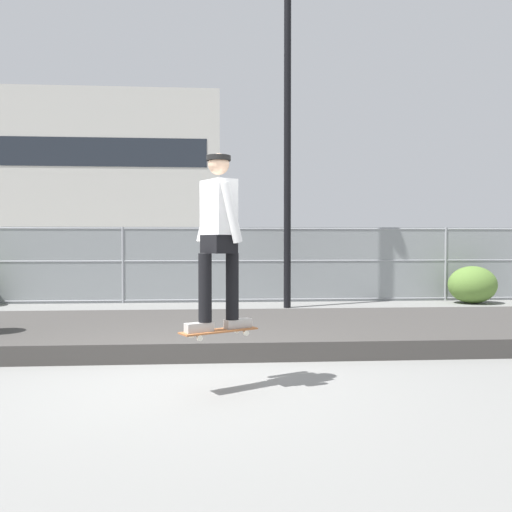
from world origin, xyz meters
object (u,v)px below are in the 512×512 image
at_px(skateboard, 219,331).
at_px(street_lamp, 287,103).
at_px(parked_car_near, 118,263).
at_px(parked_car_mid, 308,263).
at_px(shrub_center, 472,285).
at_px(skater, 219,230).

xyz_separation_m(skateboard, street_lamp, (1.55, 6.61, 3.99)).
bearing_deg(skateboard, street_lamp, 76.84).
bearing_deg(parked_car_near, parked_car_mid, 0.99).
xyz_separation_m(parked_car_near, shrub_center, (9.12, -3.78, -0.39)).
bearing_deg(street_lamp, skateboard, -103.16).
relative_size(street_lamp, shrub_center, 6.40).
relative_size(skateboard, skater, 0.46).
xyz_separation_m(street_lamp, shrub_center, (4.57, 0.52, -4.14)).
relative_size(skateboard, street_lamp, 0.11).
bearing_deg(shrub_center, street_lamp, -173.54).
bearing_deg(shrub_center, parked_car_near, 157.46).
height_order(skater, parked_car_mid, skater).
xyz_separation_m(skateboard, parked_car_mid, (2.76, 11.01, 0.24)).
bearing_deg(parked_car_mid, parked_car_near, -179.01).
distance_m(skateboard, parked_car_near, 11.32).
bearing_deg(parked_car_near, skateboard, -74.63).
xyz_separation_m(skater, street_lamp, (1.55, 6.61, 2.99)).
xyz_separation_m(street_lamp, parked_car_mid, (1.21, 4.40, -3.75)).
xyz_separation_m(skater, parked_car_mid, (2.76, 11.01, -0.76)).
distance_m(street_lamp, shrub_center, 6.19).
relative_size(skateboard, parked_car_mid, 0.18).
bearing_deg(skater, street_lamp, 76.84).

